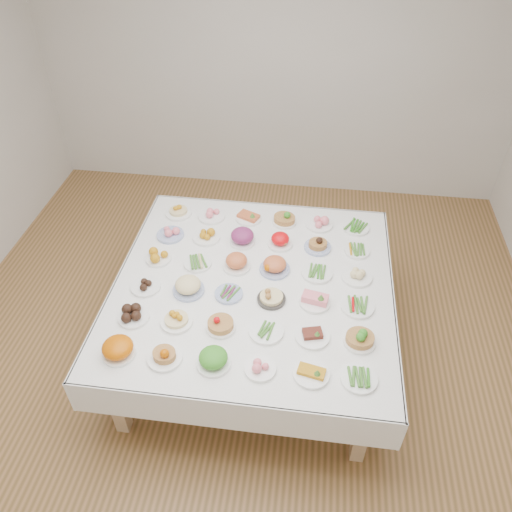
# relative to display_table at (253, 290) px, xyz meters

# --- Properties ---
(room_envelope) EXTENTS (5.02, 5.02, 2.81)m
(room_envelope) POSITION_rel_display_table_xyz_m (-0.11, -0.02, 1.15)
(room_envelope) COLOR #9A6A40
(room_envelope) RESTS_ON ground
(display_table) EXTENTS (2.02, 2.02, 0.75)m
(display_table) POSITION_rel_display_table_xyz_m (0.00, 0.00, 0.00)
(display_table) COLOR white
(display_table) RESTS_ON ground
(dish_0) EXTENTS (0.23, 0.23, 0.13)m
(dish_0) POSITION_rel_display_table_xyz_m (-0.74, -0.75, 0.14)
(dish_0) COLOR white
(dish_0) RESTS_ON display_table
(dish_1) EXTENTS (0.22, 0.22, 0.12)m
(dish_1) POSITION_rel_display_table_xyz_m (-0.45, -0.74, 0.13)
(dish_1) COLOR white
(dish_1) RESTS_ON display_table
(dish_2) EXTENTS (0.21, 0.21, 0.13)m
(dish_2) POSITION_rel_display_table_xyz_m (-0.14, -0.74, 0.13)
(dish_2) COLOR white
(dish_2) RESTS_ON display_table
(dish_3) EXTENTS (0.19, 0.19, 0.08)m
(dish_3) POSITION_rel_display_table_xyz_m (0.15, -0.75, 0.10)
(dish_3) COLOR white
(dish_3) RESTS_ON display_table
(dish_4) EXTENTS (0.22, 0.22, 0.09)m
(dish_4) POSITION_rel_display_table_xyz_m (0.45, -0.74, 0.11)
(dish_4) COLOR white
(dish_4) RESTS_ON display_table
(dish_5) EXTENTS (0.22, 0.22, 0.05)m
(dish_5) POSITION_rel_display_table_xyz_m (0.74, -0.74, 0.09)
(dish_5) COLOR white
(dish_5) RESTS_ON display_table
(dish_6) EXTENTS (0.21, 0.21, 0.10)m
(dish_6) POSITION_rel_display_table_xyz_m (-0.75, -0.44, 0.11)
(dish_6) COLOR white
(dish_6) RESTS_ON display_table
(dish_7) EXTENTS (0.21, 0.21, 0.11)m
(dish_7) POSITION_rel_display_table_xyz_m (-0.45, -0.44, 0.12)
(dish_7) COLOR white
(dish_7) RESTS_ON display_table
(dish_8) EXTENTS (0.19, 0.19, 0.11)m
(dish_8) POSITION_rel_display_table_xyz_m (-0.15, -0.46, 0.12)
(dish_8) COLOR white
(dish_8) RESTS_ON display_table
(dish_9) EXTENTS (0.23, 0.23, 0.05)m
(dish_9) POSITION_rel_display_table_xyz_m (0.15, -0.45, 0.09)
(dish_9) COLOR white
(dish_9) RESTS_ON display_table
(dish_10) EXTENTS (0.22, 0.22, 0.09)m
(dish_10) POSITION_rel_display_table_xyz_m (0.45, -0.45, 0.10)
(dish_10) COLOR white
(dish_10) RESTS_ON display_table
(dish_11) EXTENTS (0.20, 0.20, 0.13)m
(dish_11) POSITION_rel_display_table_xyz_m (0.75, -0.46, 0.13)
(dish_11) COLOR white
(dish_11) RESTS_ON display_table
(dish_12) EXTENTS (0.21, 0.21, 0.08)m
(dish_12) POSITION_rel_display_table_xyz_m (-0.76, -0.15, 0.10)
(dish_12) COLOR white
(dish_12) RESTS_ON display_table
(dish_13) EXTENTS (0.22, 0.22, 0.14)m
(dish_13) POSITION_rel_display_table_xyz_m (-0.44, -0.15, 0.14)
(dish_13) COLOR #4C66B2
(dish_13) RESTS_ON display_table
(dish_14) EXTENTS (0.20, 0.20, 0.04)m
(dish_14) POSITION_rel_display_table_xyz_m (-0.15, -0.14, 0.09)
(dish_14) COLOR #4C66B2
(dish_14) RESTS_ON display_table
(dish_15) EXTENTS (0.20, 0.20, 0.12)m
(dish_15) POSITION_rel_display_table_xyz_m (0.15, -0.16, 0.13)
(dish_15) COLOR #2F2D2A
(dish_15) RESTS_ON display_table
(dish_16) EXTENTS (0.21, 0.21, 0.10)m
(dish_16) POSITION_rel_display_table_xyz_m (0.45, -0.14, 0.11)
(dish_16) COLOR white
(dish_16) RESTS_ON display_table
(dish_17) EXTENTS (0.22, 0.22, 0.05)m
(dish_17) POSITION_rel_display_table_xyz_m (0.74, -0.15, 0.09)
(dish_17) COLOR white
(dish_17) RESTS_ON display_table
(dish_18) EXTENTS (0.19, 0.19, 0.09)m
(dish_18) POSITION_rel_display_table_xyz_m (-0.75, 0.16, 0.11)
(dish_18) COLOR white
(dish_18) RESTS_ON display_table
(dish_19) EXTENTS (0.21, 0.21, 0.05)m
(dish_19) POSITION_rel_display_table_xyz_m (-0.44, 0.14, 0.09)
(dish_19) COLOR white
(dish_19) RESTS_ON display_table
(dish_20) EXTENTS (0.21, 0.21, 0.12)m
(dish_20) POSITION_rel_display_table_xyz_m (-0.15, 0.15, 0.13)
(dish_20) COLOR white
(dish_20) RESTS_ON display_table
(dish_21) EXTENTS (0.24, 0.24, 0.14)m
(dish_21) POSITION_rel_display_table_xyz_m (0.14, 0.15, 0.14)
(dish_21) COLOR #4C66B2
(dish_21) RESTS_ON display_table
(dish_22) EXTENTS (0.23, 0.23, 0.05)m
(dish_22) POSITION_rel_display_table_xyz_m (0.45, 0.15, 0.09)
(dish_22) COLOR white
(dish_22) RESTS_ON display_table
(dish_23) EXTENTS (0.22, 0.22, 0.10)m
(dish_23) POSITION_rel_display_table_xyz_m (0.74, 0.15, 0.11)
(dish_23) COLOR white
(dish_23) RESTS_ON display_table
(dish_24) EXTENTS (0.21, 0.21, 0.09)m
(dish_24) POSITION_rel_display_table_xyz_m (-0.74, 0.45, 0.11)
(dish_24) COLOR #4C66B2
(dish_24) RESTS_ON display_table
(dish_25) EXTENTS (0.21, 0.21, 0.09)m
(dish_25) POSITION_rel_display_table_xyz_m (-0.44, 0.45, 0.11)
(dish_25) COLOR white
(dish_25) RESTS_ON display_table
(dish_26) EXTENTS (0.20, 0.20, 0.12)m
(dish_26) POSITION_rel_display_table_xyz_m (-0.15, 0.44, 0.13)
(dish_26) COLOR white
(dish_26) RESTS_ON display_table
(dish_27) EXTENTS (0.19, 0.19, 0.10)m
(dish_27) POSITION_rel_display_table_xyz_m (0.15, 0.45, 0.11)
(dish_27) COLOR white
(dish_27) RESTS_ON display_table
(dish_28) EXTENTS (0.21, 0.21, 0.12)m
(dish_28) POSITION_rel_display_table_xyz_m (0.45, 0.45, 0.12)
(dish_28) COLOR #4C66B2
(dish_28) RESTS_ON display_table
(dish_29) EXTENTS (0.19, 0.19, 0.05)m
(dish_29) POSITION_rel_display_table_xyz_m (0.75, 0.45, 0.09)
(dish_29) COLOR white
(dish_29) RESTS_ON display_table
(dish_30) EXTENTS (0.22, 0.22, 0.11)m
(dish_30) POSITION_rel_display_table_xyz_m (-0.74, 0.75, 0.12)
(dish_30) COLOR white
(dish_30) RESTS_ON display_table
(dish_31) EXTENTS (0.22, 0.22, 0.09)m
(dish_31) POSITION_rel_display_table_xyz_m (-0.46, 0.74, 0.11)
(dish_31) COLOR white
(dish_31) RESTS_ON display_table
(dish_32) EXTENTS (0.21, 0.21, 0.10)m
(dish_32) POSITION_rel_display_table_xyz_m (-0.14, 0.75, 0.11)
(dish_32) COLOR white
(dish_32) RESTS_ON display_table
(dish_33) EXTENTS (0.20, 0.20, 0.12)m
(dish_33) POSITION_rel_display_table_xyz_m (0.16, 0.74, 0.13)
(dish_33) COLOR white
(dish_33) RESTS_ON display_table
(dish_34) EXTENTS (0.22, 0.22, 0.10)m
(dish_34) POSITION_rel_display_table_xyz_m (0.45, 0.75, 0.11)
(dish_34) COLOR white
(dish_34) RESTS_ON display_table
(dish_35) EXTENTS (0.21, 0.21, 0.05)m
(dish_35) POSITION_rel_display_table_xyz_m (0.75, 0.74, 0.09)
(dish_35) COLOR white
(dish_35) RESTS_ON display_table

